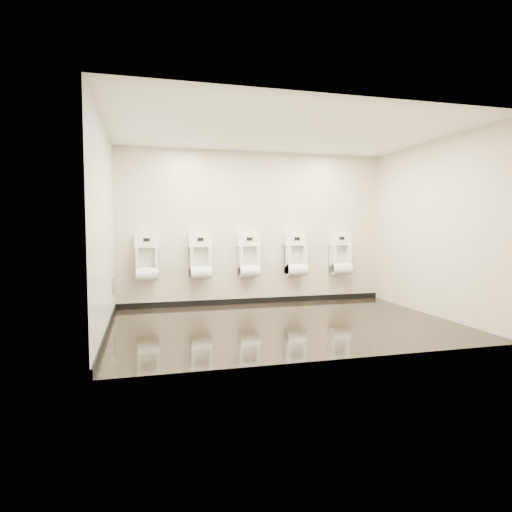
{
  "coord_description": "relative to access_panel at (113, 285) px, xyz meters",
  "views": [
    {
      "loc": [
        -1.98,
        -5.9,
        1.44
      ],
      "look_at": [
        -0.3,
        0.55,
        0.97
      ],
      "focal_mm": 30.0,
      "sensor_mm": 36.0,
      "label": 1
    }
  ],
  "objects": [
    {
      "name": "ground",
      "position": [
        2.48,
        -1.2,
        -0.5
      ],
      "size": [
        5.0,
        3.5,
        0.0
      ],
      "primitive_type": "cube",
      "color": "black",
      "rests_on": "ground"
    },
    {
      "name": "ceiling",
      "position": [
        2.48,
        -1.2,
        2.3
      ],
      "size": [
        5.0,
        3.5,
        0.0
      ],
      "primitive_type": "cube",
      "color": "white"
    },
    {
      "name": "back_wall",
      "position": [
        2.48,
        0.55,
        0.9
      ],
      "size": [
        5.0,
        0.02,
        2.8
      ],
      "primitive_type": "cube",
      "color": "beige",
      "rests_on": "ground"
    },
    {
      "name": "front_wall",
      "position": [
        2.48,
        -2.95,
        0.9
      ],
      "size": [
        5.0,
        0.02,
        2.8
      ],
      "primitive_type": "cube",
      "color": "beige",
      "rests_on": "ground"
    },
    {
      "name": "left_wall",
      "position": [
        -0.02,
        -1.2,
        0.9
      ],
      "size": [
        0.02,
        3.5,
        2.8
      ],
      "primitive_type": "cube",
      "color": "beige",
      "rests_on": "ground"
    },
    {
      "name": "right_wall",
      "position": [
        4.98,
        -1.2,
        0.9
      ],
      "size": [
        0.02,
        3.5,
        2.8
      ],
      "primitive_type": "cube",
      "color": "beige",
      "rests_on": "ground"
    },
    {
      "name": "tile_overlay_left",
      "position": [
        -0.01,
        -1.2,
        0.9
      ],
      "size": [
        0.01,
        3.5,
        2.8
      ],
      "primitive_type": "cube",
      "color": "white",
      "rests_on": "ground"
    },
    {
      "name": "skirting_back",
      "position": [
        2.48,
        0.54,
        -0.45
      ],
      "size": [
        5.0,
        0.02,
        0.1
      ],
      "primitive_type": "cube",
      "color": "black",
      "rests_on": "ground"
    },
    {
      "name": "skirting_left",
      "position": [
        -0.01,
        -1.2,
        -0.45
      ],
      "size": [
        0.02,
        3.5,
        0.1
      ],
      "primitive_type": "cube",
      "color": "black",
      "rests_on": "ground"
    },
    {
      "name": "access_panel",
      "position": [
        0.0,
        0.0,
        0.0
      ],
      "size": [
        0.04,
        0.25,
        0.25
      ],
      "color": "#9E9EA3",
      "rests_on": "left_wall"
    },
    {
      "name": "urinal_0",
      "position": [
        0.53,
        0.41,
        0.35
      ],
      "size": [
        0.42,
        0.32,
        0.78
      ],
      "color": "white",
      "rests_on": "back_wall"
    },
    {
      "name": "urinal_1",
      "position": [
        1.44,
        0.41,
        0.35
      ],
      "size": [
        0.42,
        0.32,
        0.78
      ],
      "color": "white",
      "rests_on": "back_wall"
    },
    {
      "name": "urinal_2",
      "position": [
        2.32,
        0.41,
        0.35
      ],
      "size": [
        0.42,
        0.32,
        0.78
      ],
      "color": "white",
      "rests_on": "back_wall"
    },
    {
      "name": "urinal_3",
      "position": [
        3.23,
        0.41,
        0.35
      ],
      "size": [
        0.42,
        0.32,
        0.78
      ],
      "color": "white",
      "rests_on": "back_wall"
    },
    {
      "name": "urinal_4",
      "position": [
        4.13,
        0.41,
        0.35
      ],
      "size": [
        0.42,
        0.32,
        0.78
      ],
      "color": "white",
      "rests_on": "back_wall"
    }
  ]
}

